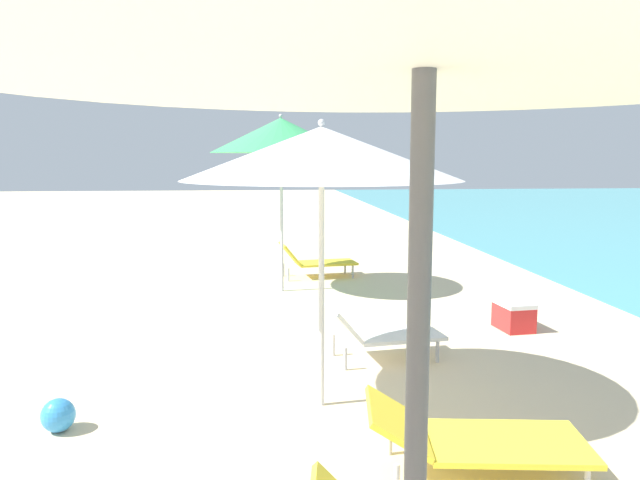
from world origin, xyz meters
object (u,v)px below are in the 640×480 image
Objects in this scene: lounger_second_shoreside at (381,332)px; umbrella_farthest at (281,136)px; beach_ball at (58,415)px; lounger_farthest_shoreside at (316,261)px; cooler_box at (514,315)px; umbrella_second at (322,154)px; lounger_second_inland at (474,437)px.

umbrella_farthest is (-0.93, 3.49, 2.20)m from lounger_second_shoreside.
beach_ball is at bearing -161.35° from lounger_second_shoreside.
umbrella_farthest is at bearing 96.88° from lounger_second_shoreside.
umbrella_farthest is 5.83m from beach_ball.
lounger_farthest_shoreside is at bearing 85.46° from lounger_second_shoreside.
umbrella_farthest is at bearing 138.09° from cooler_box.
umbrella_farthest reaches higher than lounger_second_shoreside.
umbrella_farthest is 2.54m from lounger_farthest_shoreside.
umbrella_second is 1.59× the size of lounger_second_inland.
lounger_farthest_shoreside is (0.65, 1.10, -2.20)m from umbrella_farthest.
umbrella_second is at bearing -141.65° from cooler_box.
lounger_second_shoreside is 4.60m from lounger_farthest_shoreside.
umbrella_second is 9.27× the size of beach_ball.
umbrella_farthest reaches higher than umbrella_second.
lounger_second_shoreside reaches higher than beach_ball.
lounger_second_shoreside reaches higher than lounger_second_inland.
lounger_second_inland is 6.43m from umbrella_farthest.
cooler_box reaches higher than beach_ball.
beach_ball is (-1.97, -4.95, -2.37)m from umbrella_farthest.
umbrella_farthest reaches higher than lounger_farthest_shoreside.
beach_ball is (-2.62, -6.05, -0.17)m from lounger_farthest_shoreside.
cooler_box is (2.17, -3.63, -0.12)m from lounger_farthest_shoreside.
lounger_farthest_shoreside is (-0.42, 7.03, 0.03)m from lounger_second_inland.
lounger_second_shoreside is 0.45× the size of umbrella_farthest.
umbrella_second is at bearing 8.19° from beach_ball.
lounger_second_shoreside is 4.80× the size of beach_ball.
umbrella_second is at bearing -103.14° from lounger_farthest_shoreside.
umbrella_farthest is at bearing 92.01° from umbrella_second.
umbrella_second is at bearing -87.99° from umbrella_farthest.
beach_ball is at bearing -121.70° from lounger_farthest_shoreside.
umbrella_second is 6.06m from lounger_farthest_shoreside.
lounger_second_shoreside is 2.44m from lounger_second_inland.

